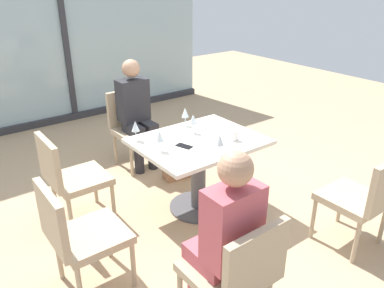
% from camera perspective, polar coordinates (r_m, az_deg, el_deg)
% --- Properties ---
extents(ground_plane, '(12.00, 12.00, 0.00)m').
position_cam_1_polar(ground_plane, '(3.83, 0.91, -9.41)').
color(ground_plane, tan).
extents(window_wall_backdrop, '(4.68, 0.10, 2.70)m').
position_cam_1_polar(window_wall_backdrop, '(6.11, -18.38, 14.40)').
color(window_wall_backdrop, '#9EB7BC').
rests_on(window_wall_backdrop, ground_plane).
extents(dining_table_main, '(1.10, 0.89, 0.73)m').
position_cam_1_polar(dining_table_main, '(3.56, 0.97, -2.28)').
color(dining_table_main, silver).
rests_on(dining_table_main, ground_plane).
extents(chair_front_left, '(0.46, 0.50, 0.87)m').
position_cam_1_polar(chair_front_left, '(2.41, 6.56, -18.23)').
color(chair_front_left, tan).
rests_on(chair_front_left, ground_plane).
extents(chair_near_window, '(0.46, 0.51, 0.87)m').
position_cam_1_polar(chair_near_window, '(4.55, -8.84, 2.98)').
color(chair_near_window, tan).
rests_on(chair_near_window, ground_plane).
extents(chair_front_right, '(0.46, 0.50, 0.87)m').
position_cam_1_polar(chair_front_right, '(3.36, 24.35, -7.01)').
color(chair_front_right, tan).
rests_on(chair_front_right, ground_plane).
extents(chair_side_end, '(0.50, 0.46, 0.87)m').
position_cam_1_polar(chair_side_end, '(2.79, -16.66, -12.42)').
color(chair_side_end, tan).
rests_on(chair_side_end, ground_plane).
extents(chair_far_left, '(0.50, 0.46, 0.87)m').
position_cam_1_polar(chair_far_left, '(3.54, -17.81, -4.37)').
color(chair_far_left, tan).
rests_on(chair_far_left, ground_plane).
extents(person_front_left, '(0.34, 0.39, 1.26)m').
position_cam_1_polar(person_front_left, '(2.34, 4.92, -13.15)').
color(person_front_left, '#B24C56').
rests_on(person_front_left, ground_plane).
extents(person_near_window, '(0.34, 0.39, 1.26)m').
position_cam_1_polar(person_near_window, '(4.39, -8.31, 5.05)').
color(person_near_window, '#28282D').
rests_on(person_near_window, ground_plane).
extents(wine_glass_0, '(0.07, 0.07, 0.18)m').
position_cam_1_polar(wine_glass_0, '(3.22, -4.85, 1.11)').
color(wine_glass_0, silver).
rests_on(wine_glass_0, dining_table_main).
extents(wine_glass_1, '(0.07, 0.07, 0.18)m').
position_cam_1_polar(wine_glass_1, '(3.45, -8.42, 2.57)').
color(wine_glass_1, silver).
rests_on(wine_glass_1, dining_table_main).
extents(wine_glass_2, '(0.07, 0.07, 0.18)m').
position_cam_1_polar(wine_glass_2, '(3.58, 0.17, 3.63)').
color(wine_glass_2, silver).
rests_on(wine_glass_2, dining_table_main).
extents(wine_glass_3, '(0.07, 0.07, 0.18)m').
position_cam_1_polar(wine_glass_3, '(3.14, 4.13, 0.54)').
color(wine_glass_3, silver).
rests_on(wine_glass_3, dining_table_main).
extents(wine_glass_4, '(0.07, 0.07, 0.18)m').
position_cam_1_polar(wine_glass_4, '(3.76, -1.03, 4.65)').
color(wine_glass_4, silver).
rests_on(wine_glass_4, dining_table_main).
extents(coffee_cup, '(0.08, 0.08, 0.09)m').
position_cam_1_polar(coffee_cup, '(3.47, 6.24, 1.27)').
color(coffee_cup, white).
rests_on(coffee_cup, dining_table_main).
extents(cell_phone_on_table, '(0.11, 0.16, 0.01)m').
position_cam_1_polar(cell_phone_on_table, '(3.34, -1.18, -0.31)').
color(cell_phone_on_table, black).
rests_on(cell_phone_on_table, dining_table_main).
extents(handbag_1, '(0.32, 0.21, 0.28)m').
position_cam_1_polar(handbag_1, '(4.29, -2.23, -3.32)').
color(handbag_1, '#A3704C').
rests_on(handbag_1, ground_plane).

